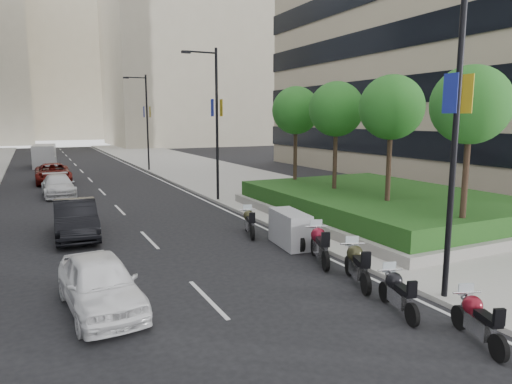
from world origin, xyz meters
TOP-DOWN VIEW (x-y plane):
  - ground at (0.00, 0.00)m, footprint 160.00×160.00m
  - sidewalk_right at (9.00, 30.00)m, footprint 10.00×100.00m
  - lane_edge at (3.70, 30.00)m, footprint 0.12×100.00m
  - lane_centre at (-1.50, 30.00)m, footprint 0.12×100.00m
  - building_cream_right at (22.00, 80.00)m, footprint 28.00×24.00m
  - building_cream_centre at (2.00, 120.00)m, footprint 30.00×24.00m
  - planter at (10.00, 10.00)m, footprint 10.00×14.00m
  - hedge at (10.00, 10.00)m, footprint 9.40×13.40m
  - tree_0 at (8.50, 4.00)m, footprint 2.80×2.80m
  - tree_1 at (8.50, 8.00)m, footprint 2.80×2.80m
  - tree_2 at (8.50, 12.00)m, footprint 2.80×2.80m
  - tree_3 at (8.50, 16.00)m, footprint 2.80×2.80m
  - lamp_post_0 at (4.14, 1.00)m, footprint 2.34×0.45m
  - lamp_post_1 at (4.14, 18.00)m, footprint 2.34×0.45m
  - lamp_post_2 at (4.14, 36.00)m, footprint 2.34×0.45m
  - motorcycle_1 at (3.02, -1.02)m, footprint 0.90×1.98m
  - motorcycle_2 at (2.58, 0.99)m, footprint 0.82×2.00m
  - motorcycle_3 at (2.96, 3.11)m, footprint 1.05×2.19m
  - motorcycle_4 at (3.13, 5.36)m, footprint 1.08×2.28m
  - motorcycle_5 at (3.26, 7.61)m, footprint 1.17×2.40m
  - motorcycle_6 at (2.55, 9.84)m, footprint 0.85×2.08m
  - car_a at (-4.26, 4.55)m, footprint 2.05×4.39m
  - car_b at (-4.16, 12.83)m, footprint 1.84×4.81m
  - car_c at (-4.25, 24.48)m, footprint 2.03×4.75m
  - car_d at (-4.28, 31.23)m, footprint 2.54×5.50m
  - delivery_van at (-4.50, 44.72)m, footprint 2.47×5.58m

SIDE VIEW (x-z plane):
  - ground at x=0.00m, z-range 0.00..0.00m
  - lane_edge at x=3.70m, z-range 0.00..0.01m
  - lane_centre at x=-1.50m, z-range 0.00..0.01m
  - sidewalk_right at x=9.00m, z-range 0.00..0.15m
  - planter at x=10.00m, z-range 0.15..0.55m
  - motorcycle_2 at x=2.58m, z-range 0.04..1.05m
  - motorcycle_1 at x=3.02m, z-range 0.04..1.06m
  - motorcycle_6 at x=2.55m, z-range 0.04..1.10m
  - motorcycle_3 at x=2.96m, z-range 0.04..1.19m
  - motorcycle_4 at x=3.13m, z-range 0.04..1.23m
  - car_c at x=-4.25m, z-range 0.00..1.36m
  - motorcycle_5 at x=3.26m, z-range 0.00..1.38m
  - car_a at x=-4.26m, z-range 0.00..1.45m
  - car_d at x=-4.28m, z-range 0.00..1.53m
  - car_b at x=-4.16m, z-range 0.00..1.56m
  - hedge at x=10.00m, z-range 0.55..1.35m
  - delivery_van at x=-4.50m, z-range -0.08..2.20m
  - lamp_post_0 at x=4.14m, z-range 0.57..9.57m
  - lamp_post_1 at x=4.14m, z-range 0.57..9.57m
  - lamp_post_2 at x=4.14m, z-range 0.57..9.57m
  - tree_0 at x=8.50m, z-range 2.27..8.57m
  - tree_1 at x=8.50m, z-range 2.27..8.57m
  - tree_2 at x=8.50m, z-range 2.27..8.57m
  - tree_3 at x=8.50m, z-range 2.27..8.57m
  - building_cream_right at x=22.00m, z-range 0.00..36.00m
  - building_cream_centre at x=2.00m, z-range 0.00..38.00m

